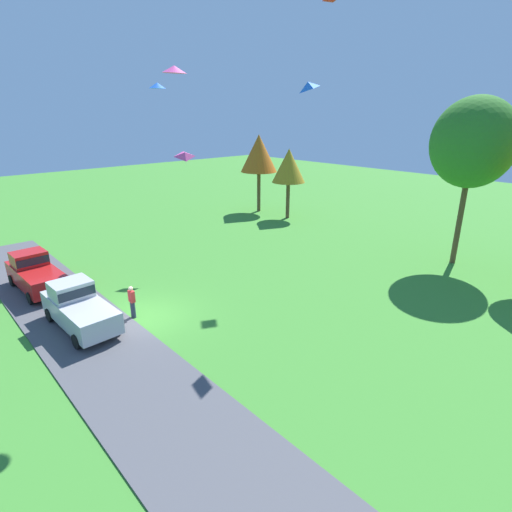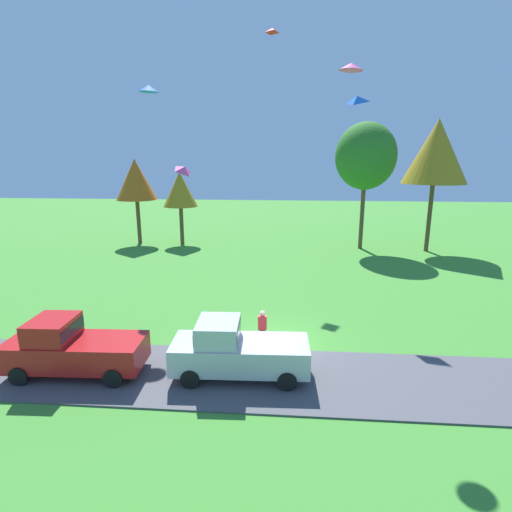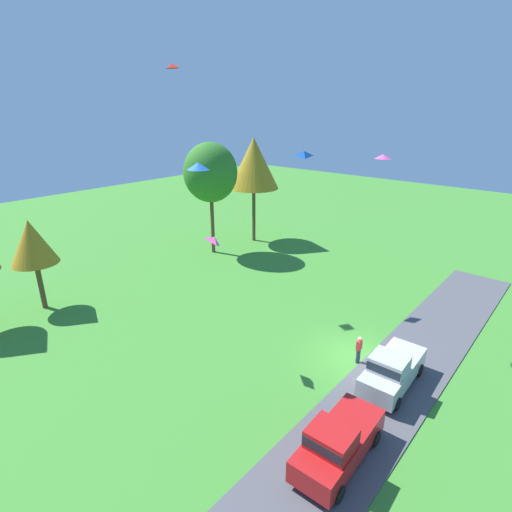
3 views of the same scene
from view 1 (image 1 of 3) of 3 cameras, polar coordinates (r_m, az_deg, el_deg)
The scene contains 12 objects.
ground_plane at distance 21.27m, azimuth -15.22°, elevation -8.39°, with size 120.00×120.00×0.00m, color #3D842D.
pavement_strip at distance 20.33m, azimuth -22.58°, elevation -10.58°, with size 36.00×4.40×0.06m, color #4C4C51.
car_pickup_by_flagpole at distance 26.42m, azimuth -29.07°, elevation -2.03°, with size 5.07×2.20×2.14m.
car_pickup_far_end at distance 20.96m, azimuth -24.07°, elevation -6.55°, with size 5.07×2.19×2.14m.
person_on_lawn at distance 21.02m, azimuth -17.27°, elevation -6.27°, with size 0.36×0.24×1.71m.
tree_far_right at distance 41.72m, azimuth 0.41°, elevation 14.42°, with size 3.71×3.71×7.82m.
tree_lone_near at distance 38.99m, azimuth 4.70°, elevation 12.69°, with size 3.16×3.16×6.68m.
tree_left_of_center at distance 29.37m, azimuth 28.62°, elevation 13.98°, with size 5.15×5.15×10.87m.
kite_delta_over_trees at distance 27.36m, azimuth -13.93°, elevation 22.57°, with size 1.04×1.04×0.34m, color blue.
kite_diamond_trailing_tail at distance 19.83m, azimuth 7.38°, elevation 22.96°, with size 1.05×0.72×0.35m, color blue.
kite_diamond_high_left at distance 26.49m, azimuth -10.11°, elevation 14.04°, with size 1.00×0.75×0.32m, color #EA4C9E.
kite_delta_near_flag at distance 16.76m, azimuth -11.61°, elevation 24.68°, with size 0.93×0.93×0.26m, color #EA4C9E.
Camera 1 is at (17.08, -8.08, 9.76)m, focal length 28.00 mm.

